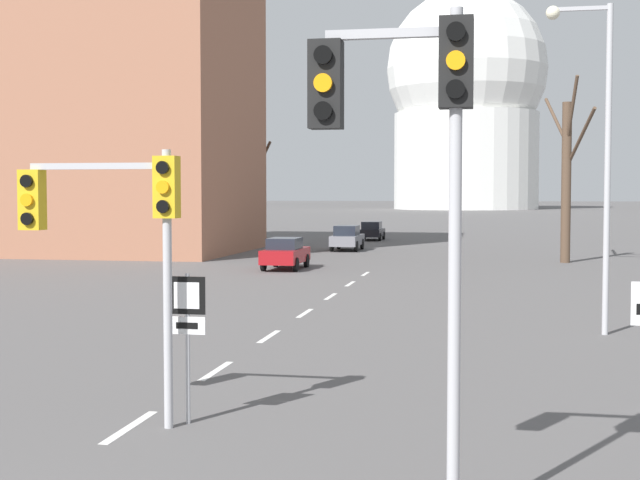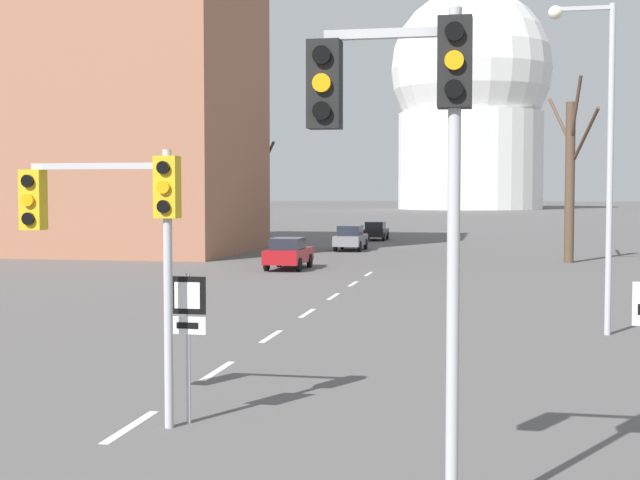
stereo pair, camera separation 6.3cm
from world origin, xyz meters
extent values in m
cube|color=silver|center=(0.00, 6.60, 0.00)|extent=(0.16, 2.00, 0.01)
cube|color=silver|center=(0.00, 11.10, 0.00)|extent=(0.16, 2.00, 0.01)
cube|color=silver|center=(0.00, 15.60, 0.00)|extent=(0.16, 2.00, 0.01)
cube|color=silver|center=(0.00, 20.10, 0.00)|extent=(0.16, 2.00, 0.01)
cube|color=silver|center=(0.00, 24.60, 0.00)|extent=(0.16, 2.00, 0.01)
cube|color=silver|center=(0.00, 29.10, 0.00)|extent=(0.16, 2.00, 0.01)
cube|color=silver|center=(0.00, 33.60, 0.00)|extent=(0.16, 2.00, 0.01)
cylinder|color=#B2B2B7|center=(0.62, 6.68, 2.18)|extent=(0.14, 0.14, 4.35)
cube|color=gold|center=(0.62, 6.68, 3.77)|extent=(0.36, 0.28, 0.96)
cylinder|color=black|center=(0.62, 6.51, 4.07)|extent=(0.20, 0.06, 0.20)
cylinder|color=orange|center=(0.62, 6.51, 3.77)|extent=(0.20, 0.06, 0.20)
cylinder|color=black|center=(0.62, 6.51, 3.47)|extent=(0.20, 0.06, 0.20)
cube|color=#B2B2B7|center=(-0.51, 6.68, 4.10)|extent=(2.26, 0.10, 0.10)
cube|color=gold|center=(-1.65, 6.68, 3.57)|extent=(0.36, 0.28, 0.96)
cylinder|color=black|center=(-1.65, 6.51, 3.87)|extent=(0.20, 0.06, 0.20)
cylinder|color=orange|center=(-1.65, 6.51, 3.57)|extent=(0.20, 0.06, 0.20)
cylinder|color=black|center=(-1.65, 6.51, 3.27)|extent=(0.20, 0.06, 0.20)
cylinder|color=#B2B2B7|center=(5.17, 3.22, 2.82)|extent=(0.14, 0.14, 5.64)
cube|color=black|center=(5.17, 3.22, 5.06)|extent=(0.36, 0.28, 0.96)
cylinder|color=black|center=(5.17, 3.05, 5.36)|extent=(0.20, 0.06, 0.20)
cylinder|color=orange|center=(5.17, 3.05, 5.06)|extent=(0.20, 0.06, 0.20)
cylinder|color=black|center=(5.17, 3.05, 4.76)|extent=(0.20, 0.06, 0.20)
cube|color=#B2B2B7|center=(4.46, 3.22, 5.39)|extent=(1.41, 0.10, 0.10)
cube|color=black|center=(3.76, 3.22, 4.86)|extent=(0.36, 0.28, 0.96)
cylinder|color=black|center=(3.76, 3.05, 5.16)|extent=(0.20, 0.06, 0.20)
cylinder|color=orange|center=(3.76, 3.05, 4.86)|extent=(0.20, 0.06, 0.20)
cylinder|color=black|center=(3.76, 3.05, 4.56)|extent=(0.20, 0.06, 0.20)
cylinder|color=#B2B2B7|center=(0.83, 6.98, 1.20)|extent=(0.07, 0.07, 2.41)
cube|color=black|center=(0.83, 6.96, 2.06)|extent=(0.60, 0.03, 0.60)
cube|color=white|center=(0.83, 6.95, 2.06)|extent=(0.42, 0.01, 0.42)
cube|color=white|center=(0.83, 6.96, 1.58)|extent=(0.60, 0.03, 0.28)
cube|color=black|center=(0.83, 6.95, 1.58)|extent=(0.36, 0.01, 0.10)
cylinder|color=#B2B2B7|center=(8.50, 17.53, 4.25)|extent=(0.16, 0.16, 8.51)
cube|color=#B2B2B7|center=(7.79, 17.53, 8.41)|extent=(1.42, 0.10, 0.10)
sphere|color=#F2EAC6|center=(7.08, 17.53, 8.33)|extent=(0.36, 0.36, 0.36)
cube|color=black|center=(-3.49, 62.53, 0.59)|extent=(1.64, 3.99, 0.56)
cube|color=#1E232D|center=(-3.49, 62.33, 1.16)|extent=(1.39, 1.91, 0.58)
cylinder|color=black|center=(-4.26, 63.76, 0.31)|extent=(0.18, 0.62, 0.62)
cylinder|color=black|center=(-2.72, 63.76, 0.31)|extent=(0.18, 0.62, 0.62)
cylinder|color=black|center=(-4.26, 61.29, 0.31)|extent=(0.18, 0.62, 0.62)
cylinder|color=black|center=(-2.72, 61.29, 0.31)|extent=(0.18, 0.62, 0.62)
cube|color=maroon|center=(-4.14, 35.38, 0.66)|extent=(1.66, 3.96, 0.66)
cube|color=#1E232D|center=(-4.14, 35.18, 1.26)|extent=(1.41, 1.90, 0.53)
cylinder|color=black|center=(-4.92, 36.60, 0.33)|extent=(0.18, 0.67, 0.67)
cylinder|color=black|center=(-3.36, 36.60, 0.33)|extent=(0.18, 0.67, 0.67)
cylinder|color=black|center=(-4.92, 34.15, 0.33)|extent=(0.18, 0.67, 0.67)
cylinder|color=black|center=(-3.36, 34.15, 0.33)|extent=(0.18, 0.67, 0.67)
cube|color=slate|center=(-3.43, 49.84, 0.66)|extent=(1.65, 4.26, 0.64)
cube|color=#1E232D|center=(-3.43, 49.63, 1.30)|extent=(1.40, 2.05, 0.62)
cylinder|color=black|center=(-4.20, 51.16, 0.34)|extent=(0.18, 0.69, 0.69)
cylinder|color=black|center=(-2.65, 51.16, 0.34)|extent=(0.18, 0.69, 0.69)
cylinder|color=black|center=(-4.20, 48.52, 0.34)|extent=(0.18, 0.69, 0.69)
cylinder|color=black|center=(-2.65, 48.52, 0.34)|extent=(0.18, 0.69, 0.69)
cylinder|color=brown|center=(-10.40, 54.03, 2.99)|extent=(0.56, 0.56, 5.98)
cylinder|color=brown|center=(-10.65, 53.13, 5.14)|extent=(0.61, 1.95, 2.05)
cylinder|color=brown|center=(-11.15, 53.61, 5.24)|extent=(1.65, 1.06, 2.36)
cylinder|color=brown|center=(-11.36, 53.32, 6.12)|extent=(1.94, 1.72, 2.16)
cylinder|color=brown|center=(-9.90, 53.77, 6.35)|extent=(1.19, 0.73, 1.88)
cylinder|color=brown|center=(9.47, 42.11, 4.22)|extent=(0.51, 0.51, 8.44)
cylinder|color=brown|center=(8.94, 43.38, 7.70)|extent=(1.03, 2.71, 2.51)
cylinder|color=brown|center=(9.64, 41.15, 7.98)|extent=(0.48, 2.07, 3.29)
cylinder|color=brown|center=(10.08, 40.53, 6.61)|extent=(1.08, 3.34, 2.63)
cylinder|color=silver|center=(0.00, 200.73, 10.92)|extent=(32.75, 32.75, 21.83)
sphere|color=silver|center=(0.00, 200.73, 31.84)|extent=(36.39, 36.39, 36.39)
cube|color=#9E664C|center=(-18.54, 45.89, 11.71)|extent=(18.00, 14.00, 23.41)
camera|label=1|loc=(5.53, -6.42, 3.68)|focal=50.00mm
camera|label=2|loc=(5.59, -6.40, 3.68)|focal=50.00mm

